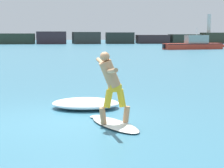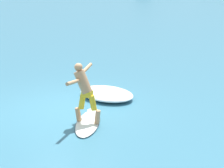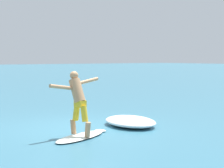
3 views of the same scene
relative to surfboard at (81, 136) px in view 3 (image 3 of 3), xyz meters
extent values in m
plane|color=teal|center=(-1.27, 0.53, -0.03)|extent=(200.00, 200.00, 0.00)
ellipsoid|color=white|center=(0.01, -0.03, 0.00)|extent=(1.23, 1.88, 0.06)
ellipsoid|color=white|center=(-0.33, 0.81, 0.00)|extent=(0.40, 0.36, 0.05)
ellipsoid|color=#2D2D33|center=(0.01, -0.03, 0.00)|extent=(1.25, 1.89, 0.03)
cone|color=black|center=(0.29, -0.71, -0.09)|extent=(0.07, 0.07, 0.14)
cone|color=black|center=(0.39, -0.53, -0.09)|extent=(0.07, 0.07, 0.14)
cone|color=black|center=(0.09, -0.65, -0.09)|extent=(0.07, 0.07, 0.14)
cylinder|color=tan|center=(-0.26, -0.07, 0.21)|extent=(0.19, 0.16, 0.37)
cylinder|color=yellow|center=(-0.14, -0.05, 0.59)|extent=(0.24, 0.18, 0.41)
cylinder|color=tan|center=(0.28, 0.01, 0.21)|extent=(0.19, 0.16, 0.37)
cylinder|color=yellow|center=(0.16, -0.01, 0.59)|extent=(0.24, 0.18, 0.41)
cube|color=yellow|center=(0.01, -0.03, 0.83)|extent=(0.29, 0.24, 0.16)
cylinder|color=tan|center=(-0.10, -0.05, 1.14)|extent=(0.52, 0.35, 0.65)
sphere|color=tan|center=(-0.21, -0.07, 1.52)|extent=(0.21, 0.21, 0.21)
cylinder|color=tan|center=(-0.11, -0.51, 1.25)|extent=(0.18, 0.63, 0.20)
cylinder|color=tan|center=(-0.25, 0.38, 1.36)|extent=(0.19, 0.63, 0.19)
ellipsoid|color=white|center=(-0.52, 2.01, 0.10)|extent=(2.00, 1.54, 0.27)
camera|label=1|loc=(-1.07, -8.09, 2.03)|focal=60.00mm
camera|label=2|loc=(4.77, -7.83, 4.03)|focal=60.00mm
camera|label=3|loc=(7.84, -4.85, 1.95)|focal=60.00mm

